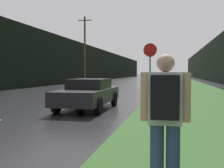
% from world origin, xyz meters
% --- Properties ---
extents(grass_verge, '(6.00, 240.00, 0.02)m').
position_xyz_m(grass_verge, '(7.09, 40.00, 0.01)').
color(grass_verge, '#2D5123').
rests_on(grass_verge, ground_plane).
extents(lane_stripe_c, '(0.12, 3.00, 0.01)m').
position_xyz_m(lane_stripe_c, '(0.00, 13.55, 0.00)').
color(lane_stripe_c, silver).
rests_on(lane_stripe_c, ground_plane).
extents(lane_stripe_d, '(0.12, 3.00, 0.01)m').
position_xyz_m(lane_stripe_d, '(0.00, 20.55, 0.00)').
color(lane_stripe_d, silver).
rests_on(lane_stripe_d, ground_plane).
extents(lane_stripe_e, '(0.12, 3.00, 0.01)m').
position_xyz_m(lane_stripe_e, '(0.00, 27.55, 0.00)').
color(lane_stripe_e, silver).
rests_on(lane_stripe_e, ground_plane).
extents(treeline_far_side, '(2.00, 140.00, 6.51)m').
position_xyz_m(treeline_far_side, '(-10.09, 50.00, 3.25)').
color(treeline_far_side, black).
rests_on(treeline_far_side, ground_plane).
extents(treeline_near_side, '(2.00, 140.00, 7.01)m').
position_xyz_m(treeline_near_side, '(13.09, 50.00, 3.50)').
color(treeline_near_side, black).
rests_on(treeline_near_side, ground_plane).
extents(utility_pole_far, '(1.80, 0.24, 8.90)m').
position_xyz_m(utility_pole_far, '(-5.68, 35.30, 4.58)').
color(utility_pole_far, '#4C3823').
rests_on(utility_pole_far, ground_plane).
extents(stop_sign, '(0.61, 0.07, 2.88)m').
position_xyz_m(stop_sign, '(4.58, 12.58, 1.71)').
color(stop_sign, slate).
rests_on(stop_sign, ground_plane).
extents(hitchhiker_with_backpack, '(0.62, 0.42, 1.79)m').
position_xyz_m(hitchhiker_with_backpack, '(5.47, 3.34, 1.03)').
color(hitchhiker_with_backpack, navy).
rests_on(hitchhiker_with_backpack, ground_plane).
extents(car_passing_near, '(1.88, 4.66, 1.29)m').
position_xyz_m(car_passing_near, '(2.05, 11.36, 0.67)').
color(car_passing_near, black).
rests_on(car_passing_near, ground_plane).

